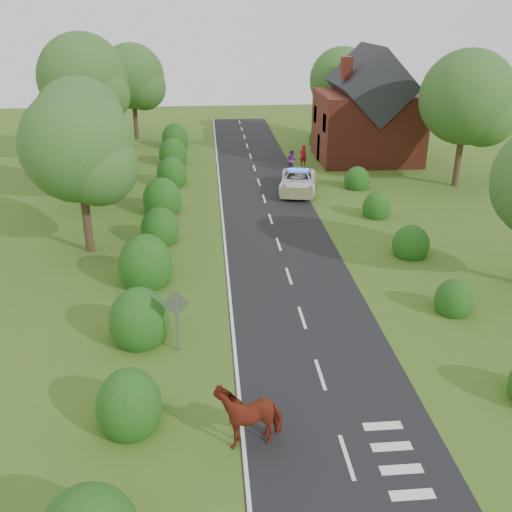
{
  "coord_description": "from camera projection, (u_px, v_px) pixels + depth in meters",
  "views": [
    {
      "loc": [
        -3.65,
        -16.32,
        11.79
      ],
      "look_at": [
        -1.61,
        7.59,
        1.3
      ],
      "focal_mm": 40.0,
      "sensor_mm": 36.0,
      "label": 1
    }
  ],
  "objects": [
    {
      "name": "police_van",
      "position": [
        298.0,
        181.0,
        39.5
      ],
      "size": [
        3.34,
        5.63,
        1.6
      ],
      "rotation": [
        0.0,
        0.0,
        -0.19
      ],
      "color": "white",
      "rests_on": "ground"
    },
    {
      "name": "cow",
      "position": [
        249.0,
        415.0,
        16.72
      ],
      "size": [
        2.43,
        1.61,
        1.58
      ],
      "primitive_type": "imported",
      "rotation": [
        0.0,
        0.0,
        -1.37
      ],
      "color": "maroon",
      "rests_on": "ground"
    },
    {
      "name": "road",
      "position": [
        272.0,
        225.0,
        33.59
      ],
      "size": [
        6.0,
        70.0,
        0.02
      ],
      "primitive_type": "cube",
      "color": "black",
      "rests_on": "ground"
    },
    {
      "name": "road_markings",
      "position": [
        248.0,
        239.0,
        31.57
      ],
      "size": [
        4.96,
        70.0,
        0.01
      ],
      "color": "white",
      "rests_on": "road"
    },
    {
      "name": "ground",
      "position": [
        320.0,
        375.0,
        19.9
      ],
      "size": [
        120.0,
        120.0,
        0.0
      ],
      "primitive_type": "plane",
      "color": "#3F631E"
    },
    {
      "name": "tree_left_b",
      "position": [
        84.0,
        127.0,
        35.14
      ],
      "size": [
        5.74,
        5.6,
        8.07
      ],
      "color": "#332316",
      "rests_on": "ground"
    },
    {
      "name": "hedgerow_right",
      "position": [
        403.0,
        237.0,
        30.43
      ],
      "size": [
        2.1,
        45.78,
        2.1
      ],
      "color": "#1F3D17",
      "rests_on": "ground"
    },
    {
      "name": "tree_right_b",
      "position": [
        472.0,
        102.0,
        38.58
      ],
      "size": [
        6.56,
        6.4,
        9.4
      ],
      "color": "#332316",
      "rests_on": "ground"
    },
    {
      "name": "hedgerow_left",
      "position": [
        156.0,
        238.0,
        29.77
      ],
      "size": [
        2.75,
        50.41,
        3.0
      ],
      "color": "#1F3D17",
      "rests_on": "ground"
    },
    {
      "name": "tree_left_a",
      "position": [
        83.0,
        151.0,
        27.83
      ],
      "size": [
        5.74,
        5.6,
        8.38
      ],
      "color": "#332316",
      "rests_on": "ground"
    },
    {
      "name": "house",
      "position": [
        368.0,
        114.0,
        46.51
      ],
      "size": [
        8.0,
        7.4,
        9.17
      ],
      "color": "maroon",
      "rests_on": "ground"
    },
    {
      "name": "tree_right_c",
      "position": [
        345.0,
        83.0,
        53.04
      ],
      "size": [
        6.15,
        6.0,
        8.58
      ],
      "color": "#332316",
      "rests_on": "ground"
    },
    {
      "name": "road_sign",
      "position": [
        176.0,
        312.0,
        20.68
      ],
      "size": [
        1.06,
        0.08,
        2.53
      ],
      "color": "gray",
      "rests_on": "ground"
    },
    {
      "name": "tree_left_d",
      "position": [
        135.0,
        79.0,
        53.23
      ],
      "size": [
        6.15,
        6.0,
        8.89
      ],
      "color": "#332316",
      "rests_on": "ground"
    },
    {
      "name": "tree_left_c",
      "position": [
        87.0,
        82.0,
        43.53
      ],
      "size": [
        6.97,
        6.8,
        10.22
      ],
      "color": "#332316",
      "rests_on": "ground"
    },
    {
      "name": "pedestrian_purple",
      "position": [
        291.0,
        160.0,
        44.43
      ],
      "size": [
        1.06,
        1.02,
        1.72
      ],
      "primitive_type": "imported",
      "rotation": [
        0.0,
        0.0,
        2.51
      ],
      "color": "#6F317D",
      "rests_on": "ground"
    },
    {
      "name": "pedestrian_red",
      "position": [
        303.0,
        155.0,
        45.95
      ],
      "size": [
        0.67,
        0.51,
        1.66
      ],
      "primitive_type": "imported",
      "rotation": [
        0.0,
        0.0,
        3.35
      ],
      "color": "#A60D1F",
      "rests_on": "ground"
    }
  ]
}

